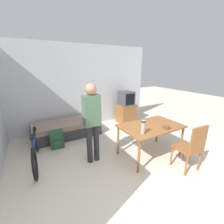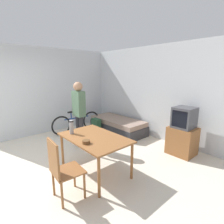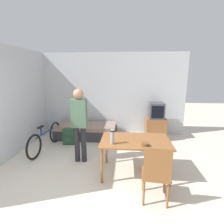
% 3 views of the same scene
% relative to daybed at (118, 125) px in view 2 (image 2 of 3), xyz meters
% --- Properties ---
extents(ground_plane, '(20.00, 20.00, 0.00)m').
position_rel_daybed_xyz_m(ground_plane, '(0.58, -2.95, -0.22)').
color(ground_plane, beige).
extents(wall_back, '(5.23, 0.06, 2.70)m').
position_rel_daybed_xyz_m(wall_back, '(0.58, 0.54, 1.13)').
color(wall_back, silver).
rests_on(wall_back, ground_plane).
extents(wall_left, '(0.06, 4.46, 2.70)m').
position_rel_daybed_xyz_m(wall_left, '(-1.56, -1.22, 1.13)').
color(wall_left, silver).
rests_on(wall_left, ground_plane).
extents(daybed, '(1.93, 0.86, 0.45)m').
position_rel_daybed_xyz_m(daybed, '(0.00, 0.00, 0.00)').
color(daybed, '#333338').
rests_on(daybed, ground_plane).
extents(tv, '(0.60, 0.53, 1.16)m').
position_rel_daybed_xyz_m(tv, '(2.20, 0.06, 0.31)').
color(tv, brown).
rests_on(tv, ground_plane).
extents(dining_table, '(1.38, 0.88, 0.74)m').
position_rel_daybed_xyz_m(dining_table, '(1.46, -1.99, 0.45)').
color(dining_table, brown).
rests_on(dining_table, ground_plane).
extents(wooden_chair, '(0.48, 0.48, 1.00)m').
position_rel_daybed_xyz_m(wooden_chair, '(1.75, -2.83, 0.33)').
color(wooden_chair, brown).
rests_on(wooden_chair, ground_plane).
extents(bicycle, '(0.18, 1.70, 0.72)m').
position_rel_daybed_xyz_m(bicycle, '(-0.89, -1.02, 0.10)').
color(bicycle, black).
rests_on(bicycle, ground_plane).
extents(person_standing, '(0.34, 0.23, 1.72)m').
position_rel_daybed_xyz_m(person_standing, '(0.22, -1.57, 0.79)').
color(person_standing, '#28282D').
rests_on(person_standing, ground_plane).
extents(thermos_flask, '(0.09, 0.09, 0.28)m').
position_rel_daybed_xyz_m(thermos_flask, '(1.02, -2.23, 0.68)').
color(thermos_flask, '#99999E').
rests_on(thermos_flask, dining_table).
extents(mate_bowl, '(0.14, 0.14, 0.06)m').
position_rel_daybed_xyz_m(mate_bowl, '(1.62, -2.28, 0.55)').
color(mate_bowl, brown).
rests_on(mate_bowl, dining_table).
extents(backpack, '(0.32, 0.21, 0.48)m').
position_rel_daybed_xyz_m(backpack, '(-0.39, -0.61, 0.02)').
color(backpack, '#284C33').
rests_on(backpack, ground_plane).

